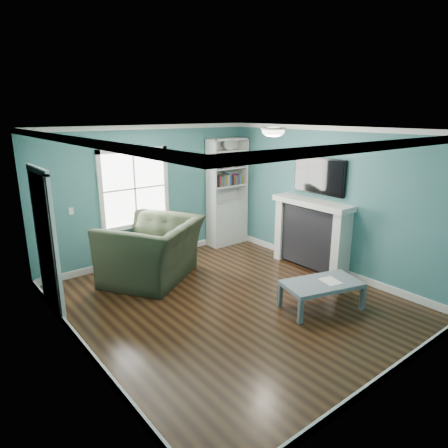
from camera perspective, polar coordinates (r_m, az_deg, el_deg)
floor at (r=6.27m, az=1.00°, el=-11.12°), size 5.00×5.00×0.00m
room_walls at (r=5.73m, az=1.08°, el=3.13°), size 5.00×5.00×5.00m
trim at (r=5.82m, az=1.06°, el=-0.19°), size 4.50×5.00×2.60m
window at (r=7.67m, az=-12.64°, el=4.97°), size 1.40×0.06×1.50m
bookshelf at (r=8.71m, az=0.43°, el=3.08°), size 0.90×0.35×2.31m
fireplace at (r=7.55m, az=12.34°, el=-1.55°), size 0.44×1.58×1.30m
tv at (r=7.40m, az=13.43°, el=6.71°), size 0.06×1.10×0.65m
door at (r=6.13m, az=-24.14°, el=-2.37°), size 0.12×0.98×2.17m
ceiling_fixture at (r=6.28m, az=7.05°, el=13.04°), size 0.38×0.38×0.15m
light_switch at (r=7.29m, az=-21.00°, el=1.74°), size 0.08×0.01×0.12m
recliner at (r=6.97m, az=-10.24°, el=-2.36°), size 1.90×1.74×1.39m
coffee_table at (r=6.13m, az=13.80°, el=-8.51°), size 1.27×0.91×0.41m
paper_sheet at (r=6.17m, az=14.97°, el=-7.88°), size 0.30×0.35×0.00m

